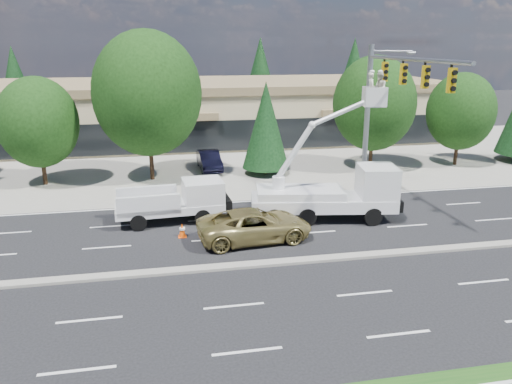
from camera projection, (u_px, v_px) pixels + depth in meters
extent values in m
plane|color=black|center=(223.00, 268.00, 20.95)|extent=(140.00, 140.00, 0.00)
cube|color=gray|center=(191.00, 161.00, 39.76)|extent=(140.00, 22.00, 0.01)
cube|color=gray|center=(223.00, 267.00, 20.93)|extent=(120.00, 0.55, 0.12)
cube|color=tan|center=(184.00, 113.00, 48.44)|extent=(50.00, 15.00, 5.00)
cube|color=olive|center=(182.00, 85.00, 47.67)|extent=(50.40, 15.40, 0.70)
cube|color=black|center=(189.00, 137.00, 41.63)|extent=(48.00, 0.12, 2.60)
cylinder|color=#332114|center=(44.00, 168.00, 32.92)|extent=(0.28, 0.28, 2.30)
ellipsoid|color=black|center=(38.00, 122.00, 32.05)|extent=(5.11, 5.11, 5.88)
cylinder|color=#332114|center=(151.00, 156.00, 34.05)|extent=(0.28, 0.28, 3.23)
ellipsoid|color=black|center=(147.00, 94.00, 32.83)|extent=(7.19, 7.19, 8.27)
cylinder|color=#332114|center=(266.00, 168.00, 35.84)|extent=(0.26, 0.26, 0.80)
cone|color=black|center=(266.00, 125.00, 34.94)|extent=(3.32, 3.32, 6.07)
cylinder|color=#332114|center=(371.00, 151.00, 37.01)|extent=(0.28, 0.28, 2.69)
ellipsoid|color=black|center=(374.00, 104.00, 36.00)|extent=(5.97, 5.97, 6.86)
cylinder|color=#332114|center=(456.00, 150.00, 38.33)|extent=(0.28, 0.28, 2.27)
ellipsoid|color=black|center=(461.00, 111.00, 37.47)|extent=(5.05, 5.05, 5.80)
cylinder|color=#332114|center=(21.00, 121.00, 57.08)|extent=(0.26, 0.26, 0.80)
cone|color=black|center=(15.00, 83.00, 55.84)|extent=(4.44, 4.44, 8.12)
cylinder|color=#332114|center=(146.00, 118.00, 59.61)|extent=(0.26, 0.26, 0.80)
cone|color=black|center=(143.00, 72.00, 58.08)|extent=(5.39, 5.39, 9.85)
cylinder|color=#332114|center=(260.00, 115.00, 62.13)|extent=(0.26, 0.26, 0.80)
cone|color=black|center=(260.00, 75.00, 60.74)|extent=(4.92, 4.92, 8.99)
cylinder|color=#332114|center=(351.00, 112.00, 64.29)|extent=(0.26, 0.26, 0.80)
cone|color=black|center=(353.00, 74.00, 62.91)|extent=(4.89, 4.89, 8.94)
cylinder|color=gray|center=(367.00, 122.00, 30.10)|extent=(0.32, 0.32, 9.00)
cylinder|color=gray|center=(412.00, 59.00, 24.31)|extent=(0.20, 10.00, 0.20)
cylinder|color=gray|center=(392.00, 51.00, 29.15)|extent=(2.60, 0.12, 0.12)
cube|color=gold|center=(385.00, 72.00, 27.34)|extent=(0.32, 0.22, 1.05)
cube|color=gold|center=(403.00, 74.00, 25.27)|extent=(0.32, 0.22, 1.05)
cube|color=gold|center=(425.00, 77.00, 23.21)|extent=(0.32, 0.22, 1.05)
cube|color=gold|center=(452.00, 80.00, 21.14)|extent=(0.32, 0.22, 1.05)
cube|color=silver|center=(170.00, 207.00, 26.19)|extent=(5.70, 2.43, 0.42)
cube|color=silver|center=(203.00, 193.00, 26.44)|extent=(2.18, 2.14, 1.39)
cube|color=black|center=(214.00, 189.00, 26.53)|extent=(0.20, 1.77, 0.93)
cube|color=silver|center=(147.00, 196.00, 26.60)|extent=(3.17, 0.50, 1.02)
cube|color=silver|center=(149.00, 206.00, 24.97)|extent=(3.17, 0.50, 1.02)
cube|color=silver|center=(323.00, 202.00, 26.53)|extent=(7.84, 3.48, 0.66)
cube|color=silver|center=(377.00, 184.00, 26.31)|extent=(2.23, 2.50, 1.89)
cube|color=black|center=(391.00, 181.00, 26.29)|extent=(0.38, 1.88, 1.14)
cube|color=silver|center=(300.00, 193.00, 26.35)|extent=(4.84, 2.89, 0.47)
cylinder|color=silver|center=(279.00, 184.00, 26.17)|extent=(0.66, 0.66, 0.76)
cube|color=silver|center=(375.00, 96.00, 24.98)|extent=(1.17, 1.01, 1.02)
imported|color=beige|center=(371.00, 89.00, 24.87)|extent=(0.48, 0.65, 1.63)
imported|color=beige|center=(379.00, 89.00, 24.88)|extent=(0.74, 0.88, 1.63)
ellipsoid|color=white|center=(372.00, 72.00, 24.63)|extent=(0.25, 0.25, 0.17)
ellipsoid|color=white|center=(380.00, 72.00, 24.64)|extent=(0.25, 0.25, 0.17)
cube|color=#F64D07|center=(182.00, 236.00, 24.32)|extent=(0.40, 0.40, 0.03)
cone|color=#F64D07|center=(182.00, 230.00, 24.22)|extent=(0.36, 0.36, 0.70)
cylinder|color=white|center=(182.00, 229.00, 24.20)|extent=(0.29, 0.29, 0.10)
cube|color=#F64D07|center=(234.00, 231.00, 25.04)|extent=(0.40, 0.40, 0.03)
cone|color=#F64D07|center=(234.00, 225.00, 24.95)|extent=(0.36, 0.36, 0.70)
cylinder|color=white|center=(234.00, 223.00, 24.93)|extent=(0.29, 0.29, 0.10)
imported|color=#99894A|center=(255.00, 225.00, 23.71)|extent=(5.67, 3.03, 1.52)
imported|color=black|center=(209.00, 160.00, 36.94)|extent=(1.66, 4.31, 1.40)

